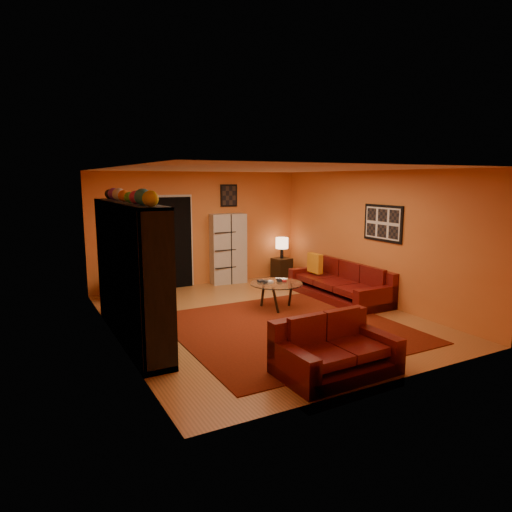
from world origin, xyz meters
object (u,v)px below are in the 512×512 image
coffee_table (276,286)px  table_lamp (282,244)px  sofa (343,284)px  side_table (282,268)px  tv (135,277)px  storage_cabinet (228,249)px  loveseat (332,350)px  entertainment_unit (130,272)px  bowl_chair (121,283)px

coffee_table → table_lamp: bearing=56.5°
sofa → table_lamp: size_ratio=4.67×
side_table → table_lamp: (0.00, 0.00, 0.61)m
sofa → tv: bearing=-173.1°
coffee_table → storage_cabinet: storage_cabinet is taller
loveseat → side_table: (2.34, 5.08, -0.03)m
storage_cabinet → side_table: bearing=-1.0°
entertainment_unit → bowl_chair: 2.63m
sofa → coffee_table: sofa is taller
tv → coffee_table: tv is taller
storage_cabinet → bowl_chair: size_ratio=2.19×
entertainment_unit → sofa: 4.50m
sofa → side_table: size_ratio=4.78×
table_lamp → tv: bearing=-147.3°
tv → bowl_chair: 2.67m
loveseat → entertainment_unit: bearing=37.5°
tv → side_table: tv is taller
coffee_table → bowl_chair: (-2.42, 2.13, -0.13)m
loveseat → table_lamp: 5.62m
tv → table_lamp: (4.25, 2.73, -0.12)m
entertainment_unit → tv: (0.05, -0.07, -0.06)m
sofa → bowl_chair: sofa is taller
storage_cabinet → side_table: size_ratio=3.28×
tv → bowl_chair: size_ratio=1.23×
entertainment_unit → loveseat: entertainment_unit is taller
tv → storage_cabinet: 4.06m
entertainment_unit → coffee_table: (2.78, 0.37, -0.60)m
coffee_table → side_table: size_ratio=1.98×
side_table → table_lamp: 0.61m
tv → bowl_chair: bearing=-6.9°
tv → coffee_table: 2.82m
storage_cabinet → entertainment_unit: bearing=-131.3°
table_lamp → sofa: bearing=-87.1°
loveseat → bowl_chair: bearing=16.5°
loveseat → coffee_table: 2.91m
loveseat → table_lamp: (2.34, 5.08, 0.58)m
coffee_table → bowl_chair: bearing=138.7°
entertainment_unit → side_table: (4.30, 2.66, -0.80)m
entertainment_unit → table_lamp: bearing=31.7°
tv → sofa: bearing=-83.5°
tv → storage_cabinet: (2.86, 2.87, -0.17)m
coffee_table → side_table: bearing=56.5°
loveseat → storage_cabinet: storage_cabinet is taller
bowl_chair → table_lamp: bearing=2.3°
coffee_table → side_table: (1.52, 2.29, -0.20)m
storage_cabinet → side_table: (1.39, -0.14, -0.57)m
loveseat → bowl_chair: 5.17m
coffee_table → entertainment_unit: bearing=-172.5°
loveseat → side_table: loveseat is taller
tv → sofa: tv is taller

